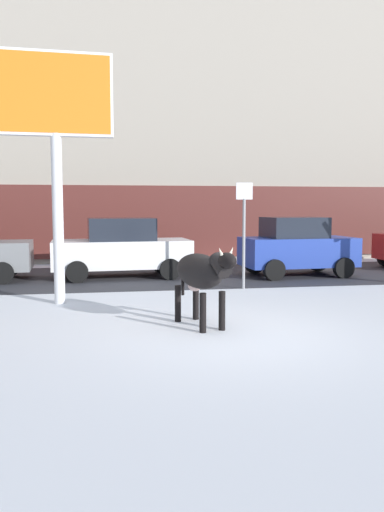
{
  "coord_description": "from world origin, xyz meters",
  "views": [
    {
      "loc": [
        -2.05,
        -8.32,
        2.21
      ],
      "look_at": [
        -0.2,
        2.81,
        1.1
      ],
      "focal_mm": 35.78,
      "sensor_mm": 36.0,
      "label": 1
    }
  ],
  "objects_px": {
    "cow_black": "(201,273)",
    "pedestrian_far_left": "(151,241)",
    "car_blue_hatchback": "(297,247)",
    "street_sign": "(244,226)",
    "car_white_sedan": "(122,248)",
    "pedestrian_near_billboard": "(119,242)",
    "billboard": "(55,110)"
  },
  "relations": [
    {
      "from": "car_blue_hatchback",
      "to": "pedestrian_far_left",
      "type": "bearing_deg",
      "value": 138.32
    },
    {
      "from": "cow_black",
      "to": "car_blue_hatchback",
      "type": "height_order",
      "value": "car_blue_hatchback"
    },
    {
      "from": "cow_black",
      "to": "pedestrian_far_left",
      "type": "height_order",
      "value": "pedestrian_far_left"
    },
    {
      "from": "car_blue_hatchback",
      "to": "street_sign",
      "type": "relative_size",
      "value": 1.28
    },
    {
      "from": "street_sign",
      "to": "cow_black",
      "type": "bearing_deg",
      "value": -115.22
    },
    {
      "from": "cow_black",
      "to": "car_white_sedan",
      "type": "bearing_deg",
      "value": 100.39
    },
    {
      "from": "car_blue_hatchback",
      "to": "street_sign",
      "type": "bearing_deg",
      "value": -136.49
    },
    {
      "from": "pedestrian_near_billboard",
      "to": "street_sign",
      "type": "relative_size",
      "value": 0.61
    },
    {
      "from": "car_blue_hatchback",
      "to": "pedestrian_far_left",
      "type": "xyz_separation_m",
      "value": [
        -4.31,
        3.84,
        -0.05
      ]
    },
    {
      "from": "billboard",
      "to": "pedestrian_near_billboard",
      "type": "height_order",
      "value": "billboard"
    },
    {
      "from": "car_blue_hatchback",
      "to": "street_sign",
      "type": "height_order",
      "value": "street_sign"
    },
    {
      "from": "pedestrian_near_billboard",
      "to": "street_sign",
      "type": "height_order",
      "value": "street_sign"
    },
    {
      "from": "pedestrian_near_billboard",
      "to": "car_blue_hatchback",
      "type": "bearing_deg",
      "value": -35.01
    },
    {
      "from": "billboard",
      "to": "car_blue_hatchback",
      "type": "bearing_deg",
      "value": 26.91
    },
    {
      "from": "billboard",
      "to": "car_white_sedan",
      "type": "xyz_separation_m",
      "value": [
        1.52,
        4.1,
        -3.41
      ]
    },
    {
      "from": "cow_black",
      "to": "pedestrian_far_left",
      "type": "distance_m",
      "value": 10.1
    },
    {
      "from": "pedestrian_near_billboard",
      "to": "pedestrian_far_left",
      "type": "relative_size",
      "value": 1.0
    },
    {
      "from": "billboard",
      "to": "car_white_sedan",
      "type": "relative_size",
      "value": 1.29
    },
    {
      "from": "billboard",
      "to": "car_white_sedan",
      "type": "height_order",
      "value": "billboard"
    },
    {
      "from": "pedestrian_far_left",
      "to": "billboard",
      "type": "bearing_deg",
      "value": -110.05
    },
    {
      "from": "car_white_sedan",
      "to": "cow_black",
      "type": "bearing_deg",
      "value": -79.61
    },
    {
      "from": "cow_black",
      "to": "car_white_sedan",
      "type": "height_order",
      "value": "car_white_sedan"
    },
    {
      "from": "billboard",
      "to": "street_sign",
      "type": "bearing_deg",
      "value": 15.92
    },
    {
      "from": "cow_black",
      "to": "street_sign",
      "type": "xyz_separation_m",
      "value": [
        1.9,
        4.03,
        0.68
      ]
    },
    {
      "from": "cow_black",
      "to": "street_sign",
      "type": "height_order",
      "value": "street_sign"
    },
    {
      "from": "street_sign",
      "to": "car_white_sedan",
      "type": "bearing_deg",
      "value": 138.65
    },
    {
      "from": "car_white_sedan",
      "to": "pedestrian_near_billboard",
      "type": "xyz_separation_m",
      "value": [
        0.01,
        3.29,
        -0.03
      ]
    },
    {
      "from": "pedestrian_near_billboard",
      "to": "billboard",
      "type": "bearing_deg",
      "value": -101.69
    },
    {
      "from": "billboard",
      "to": "cow_black",
      "type": "bearing_deg",
      "value": -44.38
    },
    {
      "from": "pedestrian_far_left",
      "to": "street_sign",
      "type": "xyz_separation_m",
      "value": [
        1.96,
        -6.06,
        0.79
      ]
    },
    {
      "from": "cow_black",
      "to": "car_blue_hatchback",
      "type": "relative_size",
      "value": 0.53
    },
    {
      "from": "cow_black",
      "to": "pedestrian_near_billboard",
      "type": "relative_size",
      "value": 1.11
    }
  ]
}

